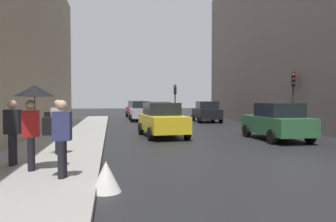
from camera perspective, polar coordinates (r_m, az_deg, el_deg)
name	(u,v)px	position (r m, az deg, el deg)	size (l,w,h in m)	color
ground_plane	(301,166)	(10.30, 22.36, -8.97)	(120.00, 120.00, 0.00)	black
sidewalk_kerb	(64,142)	(14.78, -17.80, -5.26)	(3.40, 40.00, 0.16)	gray
traffic_light_far_median	(175,95)	(31.50, 1.26, 2.81)	(0.25, 0.43, 3.38)	#2D2D2D
traffic_light_mid_street	(293,90)	(20.99, 21.22, 3.53)	(0.36, 0.44, 3.66)	#2D2D2D
car_red_sedan	(137,109)	(34.41, -5.52, 0.32)	(2.28, 4.33, 1.76)	red
car_yellow_taxi	(162,120)	(16.70, -1.02, -1.57)	(2.27, 4.33, 1.76)	yellow
car_blue_van	(158,114)	(22.61, -1.80, -0.61)	(2.15, 4.27, 1.76)	navy
car_dark_suv	(207,112)	(27.74, 6.82, -0.12)	(2.26, 4.32, 1.76)	black
car_silver_hatchback	(141,111)	(29.18, -4.84, 0.00)	(2.04, 4.21, 1.76)	#BCBCC1
car_green_estate	(277,122)	(16.20, 18.63, -1.80)	(2.04, 4.21, 1.76)	#2D6038
pedestrian_with_umbrella	(33,104)	(8.77, -22.64, 1.22)	(1.00, 1.00, 2.14)	black
pedestrian_with_black_backpack	(57,123)	(11.15, -19.03, -2.06)	(0.62, 0.36, 1.77)	black
pedestrian_with_grey_backpack	(60,134)	(7.75, -18.51, -3.84)	(0.62, 0.36, 1.77)	black
pedestrian_in_dark_coat	(13,129)	(9.69, -25.74, -2.96)	(0.41, 0.36, 1.77)	black
warning_sign_triangle	(106,177)	(7.03, -10.89, -11.31)	(0.64, 0.64, 0.65)	silver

